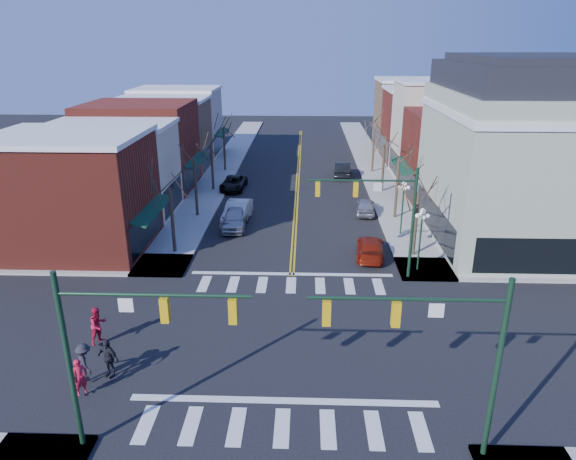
# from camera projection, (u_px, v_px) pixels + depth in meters

# --- Properties ---
(ground) EXTENTS (160.00, 160.00, 0.00)m
(ground) POSITION_uv_depth(u_px,v_px,m) (288.00, 340.00, 25.91)
(ground) COLOR black
(ground) RESTS_ON ground
(sidewalk_left) EXTENTS (3.50, 70.00, 0.15)m
(sidewalk_left) POSITION_uv_depth(u_px,v_px,m) (196.00, 212.00, 44.89)
(sidewalk_left) COLOR #9E9B93
(sidewalk_left) RESTS_ON ground
(sidewalk_right) EXTENTS (3.50, 70.00, 0.15)m
(sidewalk_right) POSITION_uv_depth(u_px,v_px,m) (397.00, 214.00, 44.32)
(sidewalk_right) COLOR #9E9B93
(sidewalk_right) RESTS_ON ground
(bldg_left_brick_a) EXTENTS (10.00, 8.50, 8.00)m
(bldg_left_brick_a) POSITION_uv_depth(u_px,v_px,m) (73.00, 195.00, 36.01)
(bldg_left_brick_a) COLOR maroon
(bldg_left_brick_a) RESTS_ON ground
(bldg_left_stucco_a) EXTENTS (10.00, 7.00, 7.50)m
(bldg_left_stucco_a) POSITION_uv_depth(u_px,v_px,m) (113.00, 172.00, 43.35)
(bldg_left_stucco_a) COLOR beige
(bldg_left_stucco_a) RESTS_ON ground
(bldg_left_brick_b) EXTENTS (10.00, 9.00, 8.50)m
(bldg_left_brick_b) POSITION_uv_depth(u_px,v_px,m) (141.00, 147.00, 50.66)
(bldg_left_brick_b) COLOR maroon
(bldg_left_brick_b) RESTS_ON ground
(bldg_left_tan) EXTENTS (10.00, 7.50, 7.80)m
(bldg_left_tan) POSITION_uv_depth(u_px,v_px,m) (163.00, 136.00, 58.50)
(bldg_left_tan) COLOR #8E6D4E
(bldg_left_tan) RESTS_ON ground
(bldg_left_stucco_b) EXTENTS (10.00, 8.00, 8.20)m
(bldg_left_stucco_b) POSITION_uv_depth(u_px,v_px,m) (179.00, 123.00, 65.68)
(bldg_left_stucco_b) COLOR beige
(bldg_left_stucco_b) RESTS_ON ground
(bldg_right_brick_a) EXTENTS (10.00, 8.50, 8.00)m
(bldg_right_brick_a) POSITION_uv_depth(u_px,v_px,m) (462.00, 156.00, 48.11)
(bldg_right_brick_a) COLOR maroon
(bldg_right_brick_a) RESTS_ON ground
(bldg_right_stucco) EXTENTS (10.00, 7.00, 10.00)m
(bldg_right_stucco) POSITION_uv_depth(u_px,v_px,m) (443.00, 131.00, 55.01)
(bldg_right_stucco) COLOR beige
(bldg_right_stucco) RESTS_ON ground
(bldg_right_brick_b) EXTENTS (10.00, 8.00, 8.50)m
(bldg_right_brick_b) POSITION_uv_depth(u_px,v_px,m) (427.00, 127.00, 62.29)
(bldg_right_brick_b) COLOR maroon
(bldg_right_brick_b) RESTS_ON ground
(bldg_right_tan) EXTENTS (10.00, 8.00, 9.00)m
(bldg_right_tan) POSITION_uv_depth(u_px,v_px,m) (414.00, 115.00, 69.69)
(bldg_right_tan) COLOR #8E6D4E
(bldg_right_tan) RESTS_ON ground
(victorian_corner) EXTENTS (12.25, 14.25, 13.30)m
(victorian_corner) POSITION_uv_depth(u_px,v_px,m) (525.00, 153.00, 36.62)
(victorian_corner) COLOR #A4AE97
(victorian_corner) RESTS_ON ground
(traffic_mast_near_left) EXTENTS (6.60, 0.28, 7.20)m
(traffic_mast_near_left) POSITION_uv_depth(u_px,v_px,m) (118.00, 338.00, 17.51)
(traffic_mast_near_left) COLOR #14331E
(traffic_mast_near_left) RESTS_ON ground
(traffic_mast_near_right) EXTENTS (6.60, 0.28, 7.20)m
(traffic_mast_near_right) POSITION_uv_depth(u_px,v_px,m) (445.00, 345.00, 17.16)
(traffic_mast_near_right) COLOR #14331E
(traffic_mast_near_right) RESTS_ON ground
(traffic_mast_far_right) EXTENTS (6.60, 0.28, 7.20)m
(traffic_mast_far_right) POSITION_uv_depth(u_px,v_px,m) (383.00, 208.00, 31.01)
(traffic_mast_far_right) COLOR #14331E
(traffic_mast_far_right) RESTS_ON ground
(lamppost_corner) EXTENTS (0.36, 0.36, 4.33)m
(lamppost_corner) POSITION_uv_depth(u_px,v_px,m) (421.00, 229.00, 32.57)
(lamppost_corner) COLOR #14331E
(lamppost_corner) RESTS_ON ground
(lamppost_midblock) EXTENTS (0.36, 0.36, 4.33)m
(lamppost_midblock) POSITION_uv_depth(u_px,v_px,m) (403.00, 199.00, 38.65)
(lamppost_midblock) COLOR #14331E
(lamppost_midblock) RESTS_ON ground
(tree_left_a) EXTENTS (0.24, 0.24, 4.76)m
(tree_left_a) POSITION_uv_depth(u_px,v_px,m) (173.00, 221.00, 35.64)
(tree_left_a) COLOR #382B21
(tree_left_a) RESTS_ON ground
(tree_left_b) EXTENTS (0.24, 0.24, 5.04)m
(tree_left_b) POSITION_uv_depth(u_px,v_px,m) (196.00, 188.00, 43.08)
(tree_left_b) COLOR #382B21
(tree_left_b) RESTS_ON ground
(tree_left_c) EXTENTS (0.24, 0.24, 4.55)m
(tree_left_c) POSITION_uv_depth(u_px,v_px,m) (212.00, 168.00, 50.65)
(tree_left_c) COLOR #382B21
(tree_left_c) RESTS_ON ground
(tree_left_d) EXTENTS (0.24, 0.24, 4.90)m
(tree_left_d) POSITION_uv_depth(u_px,v_px,m) (224.00, 150.00, 58.08)
(tree_left_d) COLOR #382B21
(tree_left_d) RESTS_ON ground
(tree_right_a) EXTENTS (0.24, 0.24, 4.62)m
(tree_right_a) POSITION_uv_depth(u_px,v_px,m) (416.00, 225.00, 35.13)
(tree_right_a) COLOR #382B21
(tree_right_a) RESTS_ON ground
(tree_right_b) EXTENTS (0.24, 0.24, 5.18)m
(tree_right_b) POSITION_uv_depth(u_px,v_px,m) (397.00, 189.00, 42.52)
(tree_right_b) COLOR #382B21
(tree_right_b) RESTS_ON ground
(tree_right_c) EXTENTS (0.24, 0.24, 4.83)m
(tree_right_c) POSITION_uv_depth(u_px,v_px,m) (383.00, 168.00, 50.06)
(tree_right_c) COLOR #382B21
(tree_right_c) RESTS_ON ground
(tree_right_d) EXTENTS (0.24, 0.24, 4.97)m
(tree_right_d) POSITION_uv_depth(u_px,v_px,m) (373.00, 151.00, 57.53)
(tree_right_d) COLOR #382B21
(tree_right_d) RESTS_ON ground
(car_left_near) EXTENTS (1.96, 4.71, 1.60)m
(car_left_near) POSITION_uv_depth(u_px,v_px,m) (235.00, 218.00, 41.02)
(car_left_near) COLOR #A4A4A8
(car_left_near) RESTS_ON ground
(car_left_mid) EXTENTS (2.18, 5.23, 1.68)m
(car_left_mid) POSITION_uv_depth(u_px,v_px,m) (237.00, 212.00, 42.47)
(car_left_mid) COLOR silver
(car_left_mid) RESTS_ON ground
(car_left_far) EXTENTS (2.49, 4.89, 1.32)m
(car_left_far) POSITION_uv_depth(u_px,v_px,m) (234.00, 183.00, 51.56)
(car_left_far) COLOR black
(car_left_far) RESTS_ON ground
(car_right_near) EXTENTS (2.36, 4.77, 1.33)m
(car_right_near) POSITION_uv_depth(u_px,v_px,m) (370.00, 248.00, 35.66)
(car_right_near) COLOR maroon
(car_right_near) RESTS_ON ground
(car_right_mid) EXTENTS (2.00, 4.16, 1.37)m
(car_right_mid) POSITION_uv_depth(u_px,v_px,m) (365.00, 206.00, 44.42)
(car_right_mid) COLOR #A4A4A8
(car_right_mid) RESTS_ON ground
(car_right_far) EXTENTS (2.08, 4.94, 1.58)m
(car_right_far) POSITION_uv_depth(u_px,v_px,m) (343.00, 169.00, 56.39)
(car_right_far) COLOR black
(car_right_far) RESTS_ON ground
(pedestrian_red_a) EXTENTS (0.71, 0.71, 1.66)m
(pedestrian_red_a) POSITION_uv_depth(u_px,v_px,m) (80.00, 377.00, 21.53)
(pedestrian_red_a) COLOR red
(pedestrian_red_a) RESTS_ON sidewalk_left
(pedestrian_red_b) EXTENTS (1.09, 1.17, 1.92)m
(pedestrian_red_b) POSITION_uv_depth(u_px,v_px,m) (98.00, 325.00, 25.17)
(pedestrian_red_b) COLOR red
(pedestrian_red_b) RESTS_ON sidewalk_left
(pedestrian_dark_a) EXTENTS (1.17, 0.80, 1.85)m
(pedestrian_dark_a) POSITION_uv_depth(u_px,v_px,m) (108.00, 358.00, 22.66)
(pedestrian_dark_a) COLOR black
(pedestrian_dark_a) RESTS_ON sidewalk_left
(pedestrian_dark_b) EXTENTS (1.25, 1.32, 1.80)m
(pedestrian_dark_b) POSITION_uv_depth(u_px,v_px,m) (85.00, 362.00, 22.40)
(pedestrian_dark_b) COLOR black
(pedestrian_dark_b) RESTS_ON sidewalk_left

